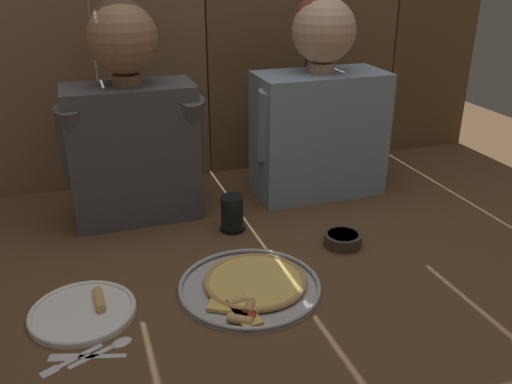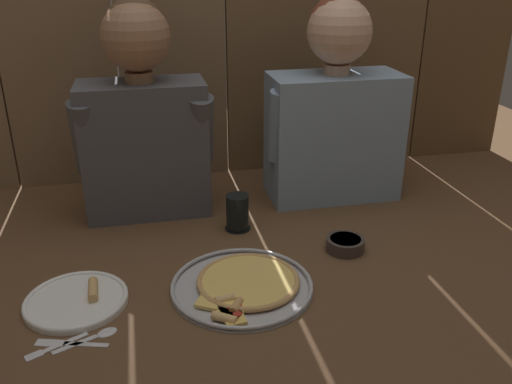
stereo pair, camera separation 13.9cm
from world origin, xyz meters
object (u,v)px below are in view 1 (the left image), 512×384
pizza_tray (252,285)px  dipping_bowl (343,239)px  diner_right (320,107)px  diner_left (130,119)px  dinner_plate (83,311)px  drinking_glass (232,213)px

pizza_tray → dipping_bowl: 0.33m
diner_right → diner_left: bearing=-180.0°
dinner_plate → dipping_bowl: size_ratio=2.24×
pizza_tray → diner_left: bearing=112.5°
dipping_bowl → diner_right: bearing=76.6°
dinner_plate → diner_left: size_ratio=0.37×
pizza_tray → diner_left: (-0.20, 0.49, 0.30)m
dipping_bowl → diner_left: (-0.51, 0.37, 0.29)m
drinking_glass → dipping_bowl: 0.32m
diner_left → diner_right: bearing=0.0°
drinking_glass → diner_right: size_ratio=0.17×
drinking_glass → dipping_bowl: (0.26, -0.19, -0.03)m
pizza_tray → dinner_plate: bearing=177.0°
pizza_tray → diner_right: (0.39, 0.49, 0.29)m
pizza_tray → diner_left: size_ratio=0.54×
diner_left → diner_right: size_ratio=1.00×
pizza_tray → drinking_glass: size_ratio=3.23×
dinner_plate → drinking_glass: (0.43, 0.29, 0.04)m
drinking_glass → diner_left: (-0.25, 0.18, 0.26)m
pizza_tray → diner_right: diner_right is taller
dinner_plate → diner_right: (0.78, 0.47, 0.29)m
dinner_plate → pizza_tray: bearing=-3.0°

